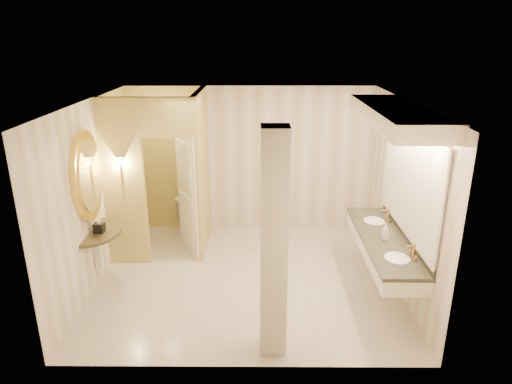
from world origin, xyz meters
TOP-DOWN VIEW (x-y plane):
  - floor at (0.00, 0.00)m, footprint 4.50×4.50m
  - ceiling at (0.00, 0.00)m, footprint 4.50×4.50m
  - wall_back at (0.00, 2.00)m, footprint 4.50×0.02m
  - wall_front at (0.00, -2.00)m, footprint 4.50×0.02m
  - wall_left at (-2.25, 0.00)m, footprint 0.02×4.00m
  - wall_right at (2.25, 0.00)m, footprint 0.02×4.00m
  - toilet_closet at (-1.13, 0.97)m, footprint 1.50×1.55m
  - wall_sconce at (-1.93, 0.43)m, footprint 0.14×0.14m
  - vanity at (1.98, -0.40)m, footprint 0.75×2.45m
  - console_shelf at (-2.21, -0.19)m, footprint 0.99×0.99m
  - pillar at (0.35, -1.66)m, footprint 0.30×0.30m
  - tissue_box at (-2.11, -0.25)m, footprint 0.15×0.15m
  - toilet at (-1.10, 1.75)m, footprint 0.47×0.80m
  - soap_bottle_a at (1.95, -0.48)m, footprint 0.08×0.08m
  - soap_bottle_b at (1.96, -0.34)m, footprint 0.11×0.11m
  - soap_bottle_c at (1.93, -0.47)m, footprint 0.10×0.11m

SIDE VIEW (x-z plane):
  - floor at x=0.00m, z-range 0.00..0.00m
  - toilet at x=-1.10m, z-range 0.00..0.81m
  - soap_bottle_b at x=1.96m, z-range 0.88..1.00m
  - soap_bottle_a at x=1.95m, z-range 0.88..1.01m
  - tissue_box at x=-2.11m, z-range 0.88..1.01m
  - soap_bottle_c at x=1.93m, z-range 0.88..1.11m
  - console_shelf at x=-2.21m, z-range 0.37..2.32m
  - wall_back at x=0.00m, z-range 0.00..2.70m
  - wall_front at x=0.00m, z-range 0.00..2.70m
  - wall_left at x=-2.25m, z-range 0.00..2.70m
  - wall_right at x=2.25m, z-range 0.00..2.70m
  - pillar at x=0.35m, z-range 0.00..2.70m
  - toilet_closet at x=-1.13m, z-range 0.04..2.74m
  - vanity at x=1.98m, z-range 0.58..2.67m
  - wall_sconce at x=-1.93m, z-range 1.52..1.94m
  - ceiling at x=0.00m, z-range 2.70..2.70m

